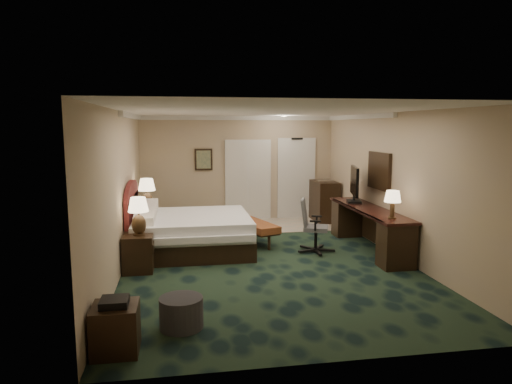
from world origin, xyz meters
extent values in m
cube|color=black|center=(0.00, 0.00, 0.00)|extent=(5.00, 7.50, 0.00)
cube|color=white|center=(0.00, 0.00, 2.70)|extent=(5.00, 7.50, 0.00)
cube|color=#B39F8C|center=(0.00, 3.75, 1.35)|extent=(5.00, 0.00, 2.70)
cube|color=#B39F8C|center=(0.00, -3.75, 1.35)|extent=(5.00, 0.00, 2.70)
cube|color=#B39F8C|center=(-2.50, 0.00, 1.35)|extent=(0.00, 7.50, 2.70)
cube|color=#B39F8C|center=(2.50, 0.00, 1.35)|extent=(0.00, 7.50, 2.70)
cube|color=#BEB6A2|center=(0.90, 2.90, 0.01)|extent=(3.20, 1.70, 0.01)
cube|color=silver|center=(1.55, 3.72, 1.05)|extent=(1.02, 0.06, 2.18)
cube|color=silver|center=(0.25, 3.71, 1.05)|extent=(1.20, 0.06, 2.10)
cube|color=#496153|center=(-0.90, 3.71, 1.60)|extent=(0.45, 0.06, 0.55)
cube|color=white|center=(2.46, 0.60, 1.55)|extent=(0.05, 0.95, 0.75)
cube|color=white|center=(-1.28, 0.86, 0.35)|extent=(2.23, 2.07, 0.71)
cube|color=black|center=(-2.23, -0.28, 0.31)|extent=(0.50, 0.57, 0.63)
cube|color=black|center=(-2.24, 2.17, 0.30)|extent=(0.48, 0.55, 0.61)
cube|color=brown|center=(0.03, 1.22, 0.23)|extent=(0.88, 1.43, 0.46)
cylinder|color=#313131|center=(-1.52, -2.65, 0.19)|extent=(0.68, 0.68, 0.38)
cube|color=black|center=(-2.23, -3.15, 0.26)|extent=(0.49, 0.49, 0.53)
cube|color=black|center=(2.17, 0.36, 0.42)|extent=(0.62, 2.90, 0.84)
cube|color=black|center=(2.13, 1.07, 1.22)|extent=(0.33, 0.97, 0.77)
cube|color=black|center=(2.18, 3.20, 0.52)|extent=(0.55, 0.98, 1.04)
camera|label=1|loc=(-1.50, -8.00, 2.43)|focal=32.00mm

